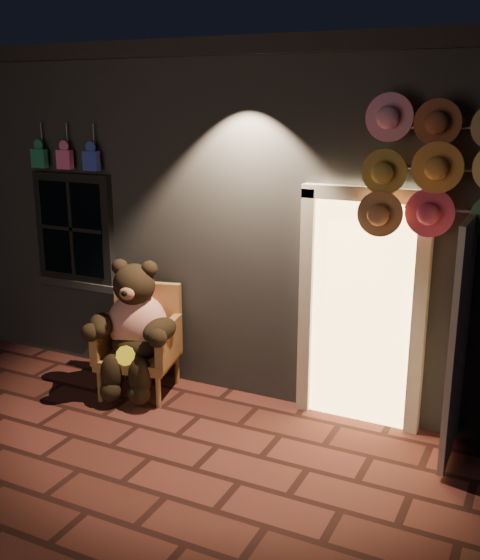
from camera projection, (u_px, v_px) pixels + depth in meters
The scene contains 5 objects.
ground at pixel (151, 458), 5.52m from camera, with size 60.00×60.00×0.00m, color #552720.
shop_building at pixel (317, 193), 8.50m from camera, with size 7.30×5.95×3.51m.
wicker_armchair at pixel (141, 339), 6.69m from camera, with size 0.88×0.83×1.10m.
teddy_bear at pixel (134, 328), 6.51m from camera, with size 0.96×0.84×1.35m.
hat_rack at pixel (459, 170), 5.09m from camera, with size 1.68×0.22×2.95m.
Camera 1 is at (2.84, -4.08, 2.92)m, focal length 42.00 mm.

